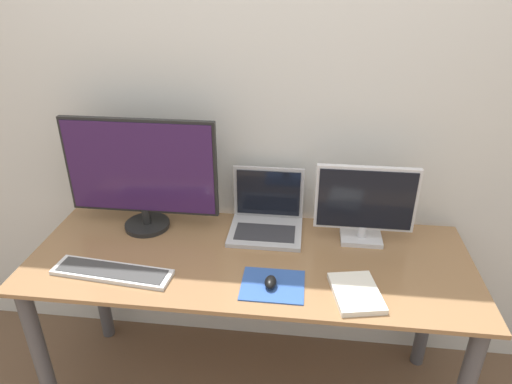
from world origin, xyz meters
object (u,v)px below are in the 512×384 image
(keyboard, at_px, (112,272))
(book, at_px, (356,293))
(laptop, at_px, (267,216))
(monitor_left, at_px, (141,173))
(monitor_right, at_px, (365,204))
(mouse, at_px, (271,282))

(keyboard, bearing_deg, book, -1.00)
(laptop, bearing_deg, monitor_left, -174.66)
(laptop, relative_size, book, 1.26)
(monitor_right, xyz_separation_m, book, (-0.05, -0.36, -0.16))
(laptop, height_order, book, laptop)
(keyboard, xyz_separation_m, book, (0.90, -0.02, 0.00))
(monitor_left, height_order, mouse, monitor_left)
(mouse, distance_m, book, 0.30)
(monitor_left, relative_size, book, 2.63)
(laptop, xyz_separation_m, mouse, (0.05, -0.40, -0.04))
(book, bearing_deg, monitor_right, 82.57)
(laptop, bearing_deg, keyboard, -143.90)
(monitor_right, height_order, mouse, monitor_right)
(mouse, bearing_deg, monitor_right, 45.39)
(monitor_right, bearing_deg, mouse, -134.61)
(monitor_right, bearing_deg, laptop, 173.09)
(monitor_right, bearing_deg, book, -97.43)
(monitor_left, xyz_separation_m, keyboard, (-0.02, -0.35, -0.25))
(laptop, relative_size, mouse, 4.43)
(mouse, bearing_deg, laptop, 97.55)
(monitor_left, xyz_separation_m, laptop, (0.52, 0.05, -0.20))
(monitor_left, height_order, book, monitor_left)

